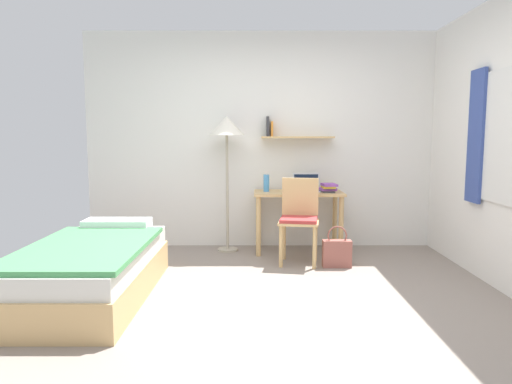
{
  "coord_description": "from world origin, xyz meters",
  "views": [
    {
      "loc": [
        -0.14,
        -3.63,
        1.34
      ],
      "look_at": [
        -0.16,
        0.51,
        0.85
      ],
      "focal_mm": 32.3,
      "sensor_mm": 36.0,
      "label": 1
    }
  ],
  "objects_px": {
    "standing_lamp": "(229,132)",
    "handbag": "(339,253)",
    "laptop": "(309,187)",
    "book_stack": "(331,188)",
    "desk_chair": "(301,216)",
    "desk": "(300,204)",
    "bed": "(95,269)",
    "water_bottle": "(268,183)"
  },
  "relations": [
    {
      "from": "laptop",
      "to": "bed",
      "type": "bearing_deg",
      "value": -140.12
    },
    {
      "from": "standing_lamp",
      "to": "book_stack",
      "type": "distance_m",
      "value": 1.34
    },
    {
      "from": "bed",
      "to": "desk",
      "type": "bearing_deg",
      "value": 40.17
    },
    {
      "from": "standing_lamp",
      "to": "water_bottle",
      "type": "relative_size",
      "value": 7.91
    },
    {
      "from": "water_bottle",
      "to": "book_stack",
      "type": "xyz_separation_m",
      "value": [
        0.72,
        -0.04,
        -0.05
      ]
    },
    {
      "from": "desk_chair",
      "to": "handbag",
      "type": "height_order",
      "value": "desk_chair"
    },
    {
      "from": "desk",
      "to": "desk_chair",
      "type": "distance_m",
      "value": 0.49
    },
    {
      "from": "laptop",
      "to": "handbag",
      "type": "height_order",
      "value": "laptop"
    },
    {
      "from": "bed",
      "to": "standing_lamp",
      "type": "distance_m",
      "value": 2.24
    },
    {
      "from": "desk_chair",
      "to": "water_bottle",
      "type": "height_order",
      "value": "water_bottle"
    },
    {
      "from": "standing_lamp",
      "to": "laptop",
      "type": "height_order",
      "value": "standing_lamp"
    },
    {
      "from": "water_bottle",
      "to": "book_stack",
      "type": "distance_m",
      "value": 0.72
    },
    {
      "from": "bed",
      "to": "standing_lamp",
      "type": "relative_size",
      "value": 1.16
    },
    {
      "from": "bed",
      "to": "handbag",
      "type": "bearing_deg",
      "value": 22.5
    },
    {
      "from": "desk",
      "to": "book_stack",
      "type": "bearing_deg",
      "value": -4.49
    },
    {
      "from": "standing_lamp",
      "to": "book_stack",
      "type": "bearing_deg",
      "value": -3.43
    },
    {
      "from": "desk",
      "to": "laptop",
      "type": "distance_m",
      "value": 0.23
    },
    {
      "from": "book_stack",
      "to": "desk",
      "type": "bearing_deg",
      "value": 175.51
    },
    {
      "from": "laptop",
      "to": "book_stack",
      "type": "relative_size",
      "value": 1.34
    },
    {
      "from": "desk_chair",
      "to": "water_bottle",
      "type": "relative_size",
      "value": 4.51
    },
    {
      "from": "bed",
      "to": "book_stack",
      "type": "relative_size",
      "value": 7.6
    },
    {
      "from": "bed",
      "to": "book_stack",
      "type": "xyz_separation_m",
      "value": [
        2.21,
        1.55,
        0.52
      ]
    },
    {
      "from": "bed",
      "to": "desk",
      "type": "height_order",
      "value": "desk"
    },
    {
      "from": "water_bottle",
      "to": "handbag",
      "type": "relative_size",
      "value": 0.46
    },
    {
      "from": "standing_lamp",
      "to": "handbag",
      "type": "distance_m",
      "value": 1.86
    },
    {
      "from": "desk_chair",
      "to": "standing_lamp",
      "type": "height_order",
      "value": "standing_lamp"
    },
    {
      "from": "laptop",
      "to": "book_stack",
      "type": "height_order",
      "value": "laptop"
    },
    {
      "from": "desk",
      "to": "book_stack",
      "type": "height_order",
      "value": "book_stack"
    },
    {
      "from": "standing_lamp",
      "to": "desk_chair",
      "type": "bearing_deg",
      "value": -33.2
    },
    {
      "from": "desk_chair",
      "to": "laptop",
      "type": "height_order",
      "value": "laptop"
    },
    {
      "from": "water_bottle",
      "to": "standing_lamp",
      "type": "bearing_deg",
      "value": 176.68
    },
    {
      "from": "desk",
      "to": "book_stack",
      "type": "relative_size",
      "value": 4.26
    },
    {
      "from": "laptop",
      "to": "book_stack",
      "type": "distance_m",
      "value": 0.26
    },
    {
      "from": "bed",
      "to": "desk",
      "type": "xyz_separation_m",
      "value": [
        1.87,
        1.57,
        0.33
      ]
    },
    {
      "from": "desk",
      "to": "water_bottle",
      "type": "height_order",
      "value": "water_bottle"
    },
    {
      "from": "handbag",
      "to": "bed",
      "type": "bearing_deg",
      "value": -157.5
    },
    {
      "from": "desk",
      "to": "desk_chair",
      "type": "bearing_deg",
      "value": -93.84
    },
    {
      "from": "desk",
      "to": "standing_lamp",
      "type": "xyz_separation_m",
      "value": [
        -0.83,
        0.04,
        0.83
      ]
    },
    {
      "from": "bed",
      "to": "laptop",
      "type": "height_order",
      "value": "laptop"
    },
    {
      "from": "standing_lamp",
      "to": "handbag",
      "type": "relative_size",
      "value": 3.66
    },
    {
      "from": "desk_chair",
      "to": "laptop",
      "type": "distance_m",
      "value": 0.62
    },
    {
      "from": "desk_chair",
      "to": "book_stack",
      "type": "relative_size",
      "value": 3.74
    }
  ]
}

